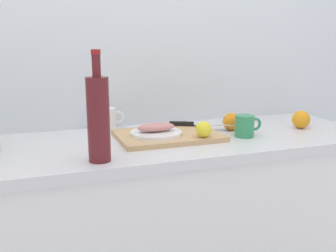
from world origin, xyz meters
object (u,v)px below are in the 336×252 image
Objects in this scene: white_plate at (156,133)px; coffee_mug_0 at (108,119)px; fish_fillet at (156,127)px; wine_bottle at (98,117)px; chef_knife at (193,124)px; coffee_mug_1 at (245,126)px; cutting_board at (168,135)px; lemon_0 at (203,129)px; orange_0 at (231,122)px.

coffee_mug_0 reaches higher than white_plate.
fish_fillet is 0.43× the size of wine_bottle.
coffee_mug_1 is (0.16, -0.18, 0.02)m from chef_knife.
chef_knife is 2.37× the size of coffee_mug_0.
fish_fillet reaches higher than white_plate.
cutting_board is 6.54× the size of lemon_0.
coffee_mug_1 is (0.20, 0.02, -0.01)m from lemon_0.
orange_0 is (0.52, -0.18, -0.01)m from coffee_mug_0.
cutting_board is at bearing 16.15° from fish_fillet.
white_plate is 1.33× the size of fish_fillet.
fish_fillet is 0.37m from coffee_mug_1.
cutting_board is at bearing -124.42° from chef_knife.
wine_bottle is (-0.43, -0.11, 0.10)m from lemon_0.
coffee_mug_0 is (-0.21, 0.22, 0.04)m from cutting_board.
cutting_board is 0.30m from coffee_mug_0.
coffee_mug_0 is (-0.15, 0.24, 0.02)m from white_plate.
fish_fillet is at bearing -171.68° from orange_0.
lemon_0 reaches higher than cutting_board.
fish_fillet is at bearing -57.71° from coffee_mug_0.
cutting_board is 3.59× the size of coffee_mug_0.
wine_bottle reaches higher than cutting_board.
white_plate is at bearing -45.00° from fish_fillet.
chef_knife is 0.24m from coffee_mug_1.
fish_fillet is at bearing 149.75° from lemon_0.
coffee_mug_0 is at bearing 75.53° from wine_bottle.
white_plate is at bearing -171.68° from orange_0.
white_plate is 0.28m from coffee_mug_0.
wine_bottle is at bearing -142.38° from fish_fillet.
lemon_0 is at bearing -30.25° from white_plate.
fish_fillet is 0.38m from orange_0.
lemon_0 is at bearing -30.25° from fish_fillet.
cutting_board is 2.00× the size of white_plate.
orange_0 is at bearing 6.88° from cutting_board.
white_plate is 3.27× the size of lemon_0.
chef_knife is 0.38m from coffee_mug_0.
fish_fillet is (-0.06, -0.02, 0.04)m from cutting_board.
wine_bottle is 3.15× the size of coffee_mug_0.
orange_0 is at bearing 22.04° from wine_bottle.
wine_bottle is 0.65m from coffee_mug_1.
coffee_mug_1 is at bearing -30.76° from coffee_mug_0.
cutting_board is 0.18m from chef_knife.
cutting_board is 5.33× the size of orange_0.
fish_fillet is 0.19m from lemon_0.
wine_bottle is (-0.26, -0.20, 0.12)m from white_plate.
lemon_0 is (0.16, -0.10, 0.02)m from white_plate.
wine_bottle is at bearing -145.56° from cutting_board.
chef_knife is 0.21m from lemon_0.
coffee_mug_0 is at bearing 122.29° from fish_fillet.
lemon_0 is 0.17× the size of wine_bottle.
orange_0 is (0.32, 0.04, 0.03)m from cutting_board.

